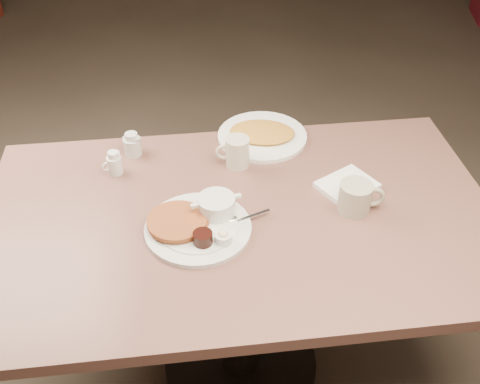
{
  "coord_description": "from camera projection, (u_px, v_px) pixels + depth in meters",
  "views": [
    {
      "loc": [
        -0.15,
        -1.23,
        1.85
      ],
      "look_at": [
        0.0,
        0.02,
        0.82
      ],
      "focal_mm": 42.47,
      "sensor_mm": 36.0,
      "label": 1
    }
  ],
  "objects": [
    {
      "name": "creamer_right",
      "position": [
        132.0,
        145.0,
        1.87
      ],
      "size": [
        0.08,
        0.08,
        0.08
      ],
      "color": "silver",
      "rests_on": "diner_table"
    },
    {
      "name": "main_plate",
      "position": [
        199.0,
        222.0,
        1.6
      ],
      "size": [
        0.39,
        0.36,
        0.07
      ],
      "color": "silver",
      "rests_on": "diner_table"
    },
    {
      "name": "diner_table",
      "position": [
        241.0,
        256.0,
        1.76
      ],
      "size": [
        1.5,
        0.9,
        0.75
      ],
      "color": "#84564C",
      "rests_on": "ground"
    },
    {
      "name": "creamer_left",
      "position": [
        114.0,
        163.0,
        1.79
      ],
      "size": [
        0.07,
        0.05,
        0.08
      ],
      "color": "white",
      "rests_on": "diner_table"
    },
    {
      "name": "hash_plate",
      "position": [
        262.0,
        135.0,
        1.96
      ],
      "size": [
        0.37,
        0.37,
        0.04
      ],
      "color": "white",
      "rests_on": "diner_table"
    },
    {
      "name": "napkin",
      "position": [
        347.0,
        186.0,
        1.74
      ],
      "size": [
        0.21,
        0.19,
        0.02
      ],
      "color": "white",
      "rests_on": "diner_table"
    },
    {
      "name": "coffee_mug_far",
      "position": [
        237.0,
        152.0,
        1.81
      ],
      "size": [
        0.11,
        0.09,
        0.1
      ],
      "color": "beige",
      "rests_on": "diner_table"
    },
    {
      "name": "coffee_mug_near",
      "position": [
        356.0,
        197.0,
        1.64
      ],
      "size": [
        0.14,
        0.11,
        0.09
      ],
      "color": "#B3AF98",
      "rests_on": "diner_table"
    }
  ]
}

